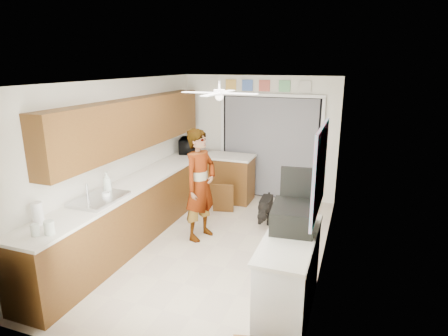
% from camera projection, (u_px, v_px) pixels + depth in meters
% --- Properties ---
extents(floor, '(5.00, 5.00, 0.00)m').
position_uv_depth(floor, '(215.00, 246.00, 5.80)').
color(floor, '#BBAA97').
rests_on(floor, ground).
extents(ceiling, '(5.00, 5.00, 0.00)m').
position_uv_depth(ceiling, '(214.00, 81.00, 5.12)').
color(ceiling, white).
rests_on(ceiling, ground).
extents(wall_back, '(3.20, 0.00, 3.20)m').
position_uv_depth(wall_back, '(259.00, 137.00, 7.72)').
color(wall_back, silver).
rests_on(wall_back, ground).
extents(wall_front, '(3.20, 0.00, 3.20)m').
position_uv_depth(wall_front, '(109.00, 243.00, 3.20)').
color(wall_front, silver).
rests_on(wall_front, ground).
extents(wall_left, '(0.00, 5.00, 5.00)m').
position_uv_depth(wall_left, '(122.00, 159.00, 5.99)').
color(wall_left, silver).
rests_on(wall_left, ground).
extents(wall_right, '(0.00, 5.00, 5.00)m').
position_uv_depth(wall_right, '(327.00, 180.00, 4.94)').
color(wall_right, silver).
rests_on(wall_right, ground).
extents(left_base_cabinets, '(0.60, 4.80, 0.90)m').
position_uv_depth(left_base_cabinets, '(141.00, 208.00, 6.10)').
color(left_base_cabinets, brown).
rests_on(left_base_cabinets, floor).
extents(left_countertop, '(0.62, 4.80, 0.04)m').
position_uv_depth(left_countertop, '(140.00, 181.00, 5.97)').
color(left_countertop, white).
rests_on(left_countertop, left_base_cabinets).
extents(upper_cabinets, '(0.32, 4.00, 0.80)m').
position_uv_depth(upper_cabinets, '(135.00, 124.00, 5.96)').
color(upper_cabinets, brown).
rests_on(upper_cabinets, wall_left).
extents(sink_basin, '(0.50, 0.76, 0.06)m').
position_uv_depth(sink_basin, '(99.00, 199.00, 5.06)').
color(sink_basin, silver).
rests_on(sink_basin, left_countertop).
extents(faucet, '(0.03, 0.03, 0.22)m').
position_uv_depth(faucet, '(87.00, 191.00, 5.10)').
color(faucet, silver).
rests_on(faucet, left_countertop).
extents(peninsula_base, '(1.00, 0.60, 0.90)m').
position_uv_depth(peninsula_base, '(228.00, 179.00, 7.65)').
color(peninsula_base, brown).
rests_on(peninsula_base, floor).
extents(peninsula_top, '(1.04, 0.64, 0.04)m').
position_uv_depth(peninsula_top, '(228.00, 156.00, 7.52)').
color(peninsula_top, white).
rests_on(peninsula_top, peninsula_base).
extents(back_opening_recess, '(2.00, 0.06, 2.10)m').
position_uv_depth(back_opening_recess, '(270.00, 148.00, 7.67)').
color(back_opening_recess, black).
rests_on(back_opening_recess, wall_back).
extents(curtain_panel, '(1.90, 0.03, 2.05)m').
position_uv_depth(curtain_panel, '(269.00, 148.00, 7.63)').
color(curtain_panel, slate).
rests_on(curtain_panel, wall_back).
extents(door_trim_left, '(0.06, 0.04, 2.10)m').
position_uv_depth(door_trim_left, '(223.00, 145.00, 7.98)').
color(door_trim_left, white).
rests_on(door_trim_left, wall_back).
extents(door_trim_right, '(0.06, 0.04, 2.10)m').
position_uv_depth(door_trim_right, '(320.00, 152.00, 7.31)').
color(door_trim_right, white).
rests_on(door_trim_right, wall_back).
extents(door_trim_head, '(2.10, 0.04, 0.06)m').
position_uv_depth(door_trim_head, '(271.00, 95.00, 7.35)').
color(door_trim_head, white).
rests_on(door_trim_head, wall_back).
extents(header_frame_0, '(0.22, 0.02, 0.22)m').
position_uv_depth(header_frame_0, '(231.00, 85.00, 7.61)').
color(header_frame_0, gold).
rests_on(header_frame_0, wall_back).
extents(header_frame_1, '(0.22, 0.02, 0.22)m').
position_uv_depth(header_frame_1, '(247.00, 85.00, 7.49)').
color(header_frame_1, '#4669BA').
rests_on(header_frame_1, wall_back).
extents(header_frame_2, '(0.22, 0.02, 0.22)m').
position_uv_depth(header_frame_2, '(264.00, 86.00, 7.38)').
color(header_frame_2, '#BC5346').
rests_on(header_frame_2, wall_back).
extents(header_frame_3, '(0.22, 0.02, 0.22)m').
position_uv_depth(header_frame_3, '(285.00, 86.00, 7.25)').
color(header_frame_3, '#63AE73').
rests_on(header_frame_3, wall_back).
extents(header_frame_4, '(0.22, 0.02, 0.22)m').
position_uv_depth(header_frame_4, '(305.00, 87.00, 7.12)').
color(header_frame_4, beige).
rests_on(header_frame_4, wall_back).
extents(route66_sign, '(0.22, 0.02, 0.26)m').
position_uv_depth(route66_sign, '(215.00, 85.00, 7.72)').
color(route66_sign, silver).
rests_on(route66_sign, wall_back).
extents(right_counter_base, '(0.50, 1.40, 0.90)m').
position_uv_depth(right_counter_base, '(289.00, 277.00, 4.15)').
color(right_counter_base, white).
rests_on(right_counter_base, floor).
extents(right_counter_top, '(0.54, 1.44, 0.04)m').
position_uv_depth(right_counter_top, '(290.00, 238.00, 4.03)').
color(right_counter_top, white).
rests_on(right_counter_top, right_counter_base).
extents(abstract_painting, '(0.03, 1.15, 0.95)m').
position_uv_depth(abstract_painting, '(320.00, 170.00, 3.93)').
color(abstract_painting, pink).
rests_on(abstract_painting, wall_right).
extents(ceiling_fan, '(1.14, 1.14, 0.24)m').
position_uv_depth(ceiling_fan, '(219.00, 93.00, 5.35)').
color(ceiling_fan, white).
rests_on(ceiling_fan, ceiling).
extents(microwave, '(0.50, 0.62, 0.30)m').
position_uv_depth(microwave, '(190.00, 145.00, 7.73)').
color(microwave, black).
rests_on(microwave, left_countertop).
extents(soap_bottle, '(0.13, 0.13, 0.31)m').
position_uv_depth(soap_bottle, '(107.00, 182.00, 5.32)').
color(soap_bottle, silver).
rests_on(soap_bottle, left_countertop).
extents(cup, '(0.15, 0.15, 0.09)m').
position_uv_depth(cup, '(106.00, 195.00, 5.12)').
color(cup, white).
rests_on(cup, left_countertop).
extents(jar_a, '(0.13, 0.13, 0.15)m').
position_uv_depth(jar_a, '(49.00, 228.00, 4.05)').
color(jar_a, silver).
rests_on(jar_a, left_countertop).
extents(jar_b, '(0.12, 0.12, 0.13)m').
position_uv_depth(jar_b, '(35.00, 230.00, 4.02)').
color(jar_b, silver).
rests_on(jar_b, left_countertop).
extents(paper_towel_roll, '(0.13, 0.13, 0.26)m').
position_uv_depth(paper_towel_roll, '(38.00, 213.00, 4.29)').
color(paper_towel_roll, white).
rests_on(paper_towel_roll, left_countertop).
extents(suitcase, '(0.52, 0.66, 0.26)m').
position_uv_depth(suitcase, '(293.00, 217.00, 4.20)').
color(suitcase, black).
rests_on(suitcase, right_counter_top).
extents(suitcase_rim, '(0.49, 0.62, 0.02)m').
position_uv_depth(suitcase_rim, '(292.00, 226.00, 4.23)').
color(suitcase_rim, yellow).
rests_on(suitcase_rim, suitcase).
extents(suitcase_lid, '(0.42, 0.07, 0.50)m').
position_uv_depth(suitcase_lid, '(298.00, 188.00, 4.39)').
color(suitcase_lid, black).
rests_on(suitcase_lid, suitcase).
extents(cabinet_door_panel, '(0.42, 0.23, 0.58)m').
position_uv_depth(cabinet_door_panel, '(223.00, 198.00, 6.99)').
color(cabinet_door_panel, brown).
rests_on(cabinet_door_panel, floor).
extents(man, '(0.58, 0.74, 1.78)m').
position_uv_depth(man, '(200.00, 185.00, 5.87)').
color(man, white).
rests_on(man, floor).
extents(dog, '(0.31, 0.64, 0.49)m').
position_uv_depth(dog, '(266.00, 208.00, 6.64)').
color(dog, black).
rests_on(dog, floor).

